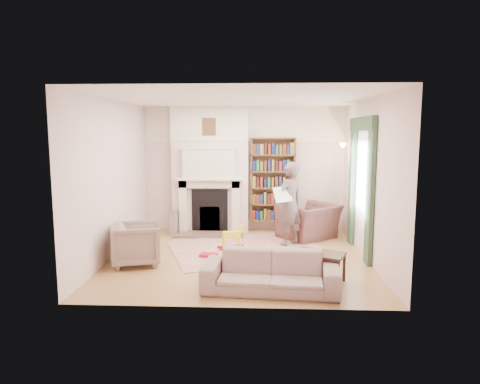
{
  "coord_description": "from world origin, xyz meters",
  "views": [
    {
      "loc": [
        0.36,
        -7.45,
        2.21
      ],
      "look_at": [
        0.0,
        0.25,
        1.15
      ],
      "focal_mm": 32.0,
      "sensor_mm": 36.0,
      "label": 1
    }
  ],
  "objects_px": {
    "armchair_reading": "(309,221)",
    "sofa": "(270,272)",
    "coffee_table": "(320,267)",
    "paraffin_heater": "(174,223)",
    "armchair_left": "(137,244)",
    "rocking_horse": "(232,237)",
    "bookcase": "(273,180)",
    "man_reading": "(290,204)"
  },
  "relations": [
    {
      "from": "sofa",
      "to": "paraffin_heater",
      "type": "xyz_separation_m",
      "value": [
        -2.02,
        3.27,
        -0.0
      ]
    },
    {
      "from": "coffee_table",
      "to": "paraffin_heater",
      "type": "xyz_separation_m",
      "value": [
        -2.77,
        2.86,
        0.05
      ]
    },
    {
      "from": "armchair_reading",
      "to": "rocking_horse",
      "type": "distance_m",
      "value": 1.84
    },
    {
      "from": "rocking_horse",
      "to": "paraffin_heater",
      "type": "bearing_deg",
      "value": 122.98
    },
    {
      "from": "armchair_reading",
      "to": "paraffin_heater",
      "type": "xyz_separation_m",
      "value": [
        -2.91,
        0.15,
        -0.09
      ]
    },
    {
      "from": "armchair_left",
      "to": "man_reading",
      "type": "height_order",
      "value": "man_reading"
    },
    {
      "from": "armchair_reading",
      "to": "sofa",
      "type": "relative_size",
      "value": 0.58
    },
    {
      "from": "paraffin_heater",
      "to": "bookcase",
      "type": "bearing_deg",
      "value": 12.91
    },
    {
      "from": "paraffin_heater",
      "to": "rocking_horse",
      "type": "height_order",
      "value": "paraffin_heater"
    },
    {
      "from": "armchair_left",
      "to": "sofa",
      "type": "distance_m",
      "value": 2.51
    },
    {
      "from": "bookcase",
      "to": "man_reading",
      "type": "height_order",
      "value": "bookcase"
    },
    {
      "from": "armchair_left",
      "to": "bookcase",
      "type": "bearing_deg",
      "value": -57.36
    },
    {
      "from": "armchair_left",
      "to": "man_reading",
      "type": "distance_m",
      "value": 3.03
    },
    {
      "from": "man_reading",
      "to": "rocking_horse",
      "type": "relative_size",
      "value": 3.13
    },
    {
      "from": "bookcase",
      "to": "coffee_table",
      "type": "relative_size",
      "value": 2.64
    },
    {
      "from": "armchair_reading",
      "to": "armchair_left",
      "type": "xyz_separation_m",
      "value": [
        -3.11,
        -1.98,
        -0.0
      ]
    },
    {
      "from": "man_reading",
      "to": "paraffin_heater",
      "type": "distance_m",
      "value": 2.63
    },
    {
      "from": "man_reading",
      "to": "bookcase",
      "type": "bearing_deg",
      "value": -118.05
    },
    {
      "from": "armchair_reading",
      "to": "rocking_horse",
      "type": "relative_size",
      "value": 2.1
    },
    {
      "from": "armchair_left",
      "to": "coffee_table",
      "type": "height_order",
      "value": "armchair_left"
    },
    {
      "from": "armchair_left",
      "to": "paraffin_heater",
      "type": "distance_m",
      "value": 2.13
    },
    {
      "from": "armchair_reading",
      "to": "coffee_table",
      "type": "height_order",
      "value": "armchair_reading"
    },
    {
      "from": "armchair_left",
      "to": "rocking_horse",
      "type": "relative_size",
      "value": 1.48
    },
    {
      "from": "paraffin_heater",
      "to": "man_reading",
      "type": "bearing_deg",
      "value": -16.88
    },
    {
      "from": "bookcase",
      "to": "paraffin_heater",
      "type": "bearing_deg",
      "value": -167.09
    },
    {
      "from": "armchair_left",
      "to": "armchair_reading",
      "type": "bearing_deg",
      "value": -72.85
    },
    {
      "from": "armchair_left",
      "to": "sofa",
      "type": "height_order",
      "value": "armchair_left"
    },
    {
      "from": "armchair_left",
      "to": "sofa",
      "type": "relative_size",
      "value": 0.41
    },
    {
      "from": "armchair_left",
      "to": "paraffin_heater",
      "type": "bearing_deg",
      "value": -20.82
    },
    {
      "from": "armchair_reading",
      "to": "paraffin_heater",
      "type": "relative_size",
      "value": 2.02
    },
    {
      "from": "armchair_left",
      "to": "rocking_horse",
      "type": "xyz_separation_m",
      "value": [
        1.54,
        1.02,
        -0.12
      ]
    },
    {
      "from": "paraffin_heater",
      "to": "rocking_horse",
      "type": "distance_m",
      "value": 1.73
    },
    {
      "from": "armchair_left",
      "to": "sofa",
      "type": "xyz_separation_m",
      "value": [
        2.23,
        -1.14,
        -0.08
      ]
    },
    {
      "from": "coffee_table",
      "to": "paraffin_heater",
      "type": "height_order",
      "value": "paraffin_heater"
    },
    {
      "from": "armchair_left",
      "to": "paraffin_heater",
      "type": "xyz_separation_m",
      "value": [
        0.21,
        2.12,
        -0.08
      ]
    },
    {
      "from": "coffee_table",
      "to": "rocking_horse",
      "type": "height_order",
      "value": "rocking_horse"
    },
    {
      "from": "armchair_reading",
      "to": "sofa",
      "type": "bearing_deg",
      "value": 35.28
    },
    {
      "from": "paraffin_heater",
      "to": "armchair_reading",
      "type": "bearing_deg",
      "value": -2.86
    },
    {
      "from": "armchair_left",
      "to": "coffee_table",
      "type": "bearing_deg",
      "value": -119.16
    },
    {
      "from": "armchair_left",
      "to": "sofa",
      "type": "bearing_deg",
      "value": -132.41
    },
    {
      "from": "sofa",
      "to": "paraffin_heater",
      "type": "height_order",
      "value": "sofa"
    },
    {
      "from": "man_reading",
      "to": "rocking_horse",
      "type": "height_order",
      "value": "man_reading"
    }
  ]
}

